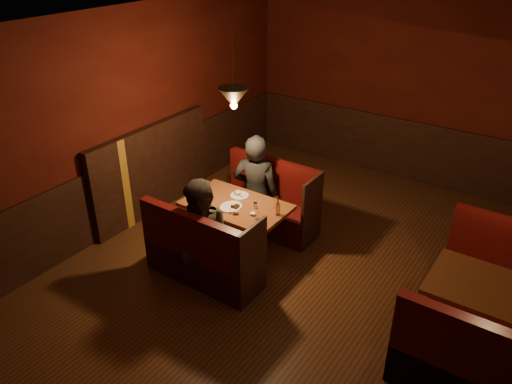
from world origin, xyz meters
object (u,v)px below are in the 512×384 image
Objects in this scene: main_bench_far at (270,207)px; diner_a at (256,172)px; main_table at (237,215)px; second_bench_far at (509,283)px; main_bench_near at (201,259)px; second_table at (496,306)px; diner_b at (203,219)px; second_bench_near at (475,376)px.

diner_a is (-0.14, -0.13, 0.55)m from main_bench_far.
main_table is 0.75× the size of diner_a.
main_bench_near is at bearing -153.47° from second_bench_far.
main_table is 0.92× the size of second_bench_far.
second_table is 0.78× the size of diner_b.
second_bench_near is at bearing 138.19° from diner_a.
second_bench_far is at bearing 14.40° from main_table.
second_table is 3.23m from diner_a.
second_table is (3.03, 0.02, -0.00)m from main_table.
main_bench_far is 0.87× the size of diner_b.
diner_b is at bearing 86.72° from main_bench_near.
main_table is 0.91× the size of main_bench_far.
second_bench_near is at bearing -24.10° from diner_b.
second_table is 0.74× the size of diner_a.
diner_a reaches higher than diner_b.
main_bench_near reaches higher than second_table.
main_table is 0.91× the size of main_bench_near.
second_bench_far is 3.41m from diner_b.
second_bench_far reaches higher than main_table.
main_table is at bearing -179.54° from second_table.
main_bench_far and main_bench_near have the same top height.
main_table reaches higher than second_table.
main_table is 1.01× the size of second_table.
main_bench_far is 1.01× the size of second_bench_far.
diner_b is at bearing 178.69° from second_bench_near.
main_bench_far is at bearing 90.00° from main_bench_near.
diner_a reaches higher than main_bench_far.
second_bench_near is (3.05, -0.00, 0.01)m from main_bench_near.
diner_a is (-0.13, 0.60, 0.33)m from main_table.
second_table is at bearing 14.12° from main_bench_near.
diner_b reaches higher than second_table.
diner_a reaches higher than second_bench_near.
second_bench_near reaches higher than main_bench_far.
main_bench_near is at bearing 77.04° from diner_a.
main_bench_near is 1.45m from diner_a.
diner_a reaches higher than second_table.
main_table is at bearing 68.86° from diner_b.
diner_a is at bearing 96.09° from main_bench_near.
diner_a reaches higher than second_bench_far.
second_bench_near is 3.09m from diner_b.
second_bench_far reaches higher than main_bench_near.
diner_b is at bearing -167.06° from second_table.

